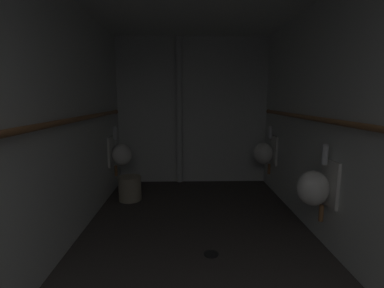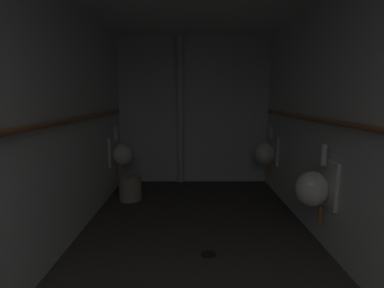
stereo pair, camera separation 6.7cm
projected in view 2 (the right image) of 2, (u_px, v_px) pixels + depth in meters
name	position (u px, v px, depth m)	size (l,w,h in m)	color
floor	(196.00, 254.00, 2.63)	(2.62, 4.51, 0.08)	#383330
wall_left	(52.00, 124.00, 2.42)	(0.06, 4.51, 2.42)	silver
wall_right	(340.00, 124.00, 2.43)	(0.06, 4.51, 2.42)	silver
wall_back	(194.00, 112.00, 4.62)	(2.62, 0.06, 2.42)	silver
urinal_left_mid	(121.00, 154.00, 4.13)	(0.32, 0.30, 0.76)	silver
urinal_right_mid	(314.00, 188.00, 2.56)	(0.32, 0.30, 0.76)	silver
urinal_right_far	(266.00, 153.00, 4.19)	(0.32, 0.30, 0.76)	silver
supply_pipe_left	(63.00, 122.00, 2.43)	(0.06, 3.71, 0.06)	#936038
supply_pipe_right	(330.00, 122.00, 2.43)	(0.06, 3.84, 0.06)	#936038
standpipe_back_wall	(180.00, 112.00, 4.51)	(0.10, 0.10, 2.37)	silver
floor_drain	(209.00, 254.00, 2.55)	(0.14, 0.14, 0.01)	black
waste_bin	(130.00, 188.00, 3.91)	(0.32, 0.32, 0.34)	#9E937A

